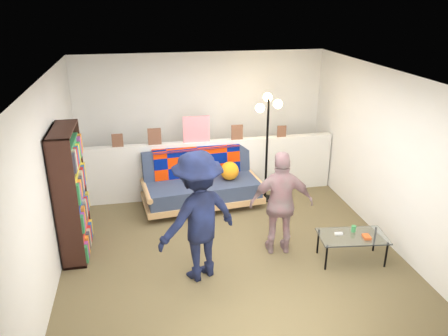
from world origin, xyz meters
name	(u,v)px	position (x,y,z in m)	size (l,w,h in m)	color
ground	(229,247)	(0.00, 0.00, 0.00)	(5.00, 5.00, 0.00)	brown
room_shell	(223,124)	(0.00, 0.47, 1.67)	(4.60, 5.05, 2.45)	silver
half_wall_ledge	(209,168)	(0.00, 1.80, 0.50)	(4.45, 0.15, 1.00)	silver
ledge_decor	(195,132)	(-0.23, 1.78, 1.18)	(2.97, 0.02, 0.45)	brown
futon_sofa	(202,183)	(-0.17, 1.42, 0.39)	(2.03, 1.12, 0.83)	tan
bookshelf	(71,198)	(-2.08, 0.30, 0.83)	(0.30, 0.89, 1.77)	black
coffee_table	(353,237)	(1.53, -0.62, 0.35)	(0.93, 0.59, 0.46)	black
floor_lamp	(268,126)	(0.94, 1.44, 1.31)	(0.42, 0.33, 1.85)	black
person_left	(198,217)	(-0.51, -0.55, 0.83)	(1.07, 0.62, 1.66)	black
person_right	(281,203)	(0.66, -0.21, 0.73)	(0.85, 0.36, 1.46)	#C8818C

